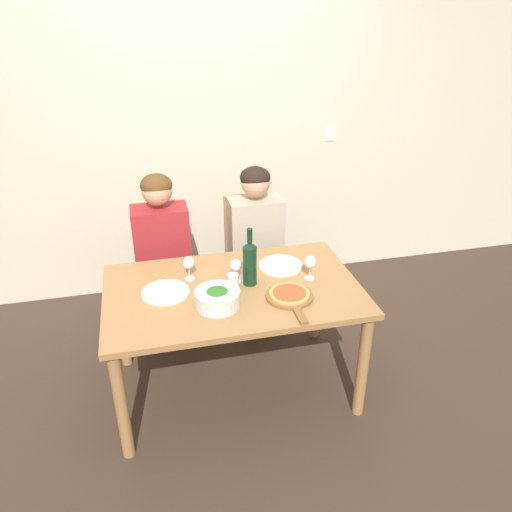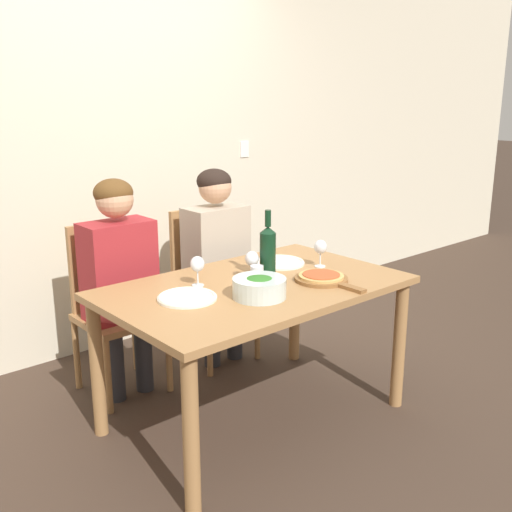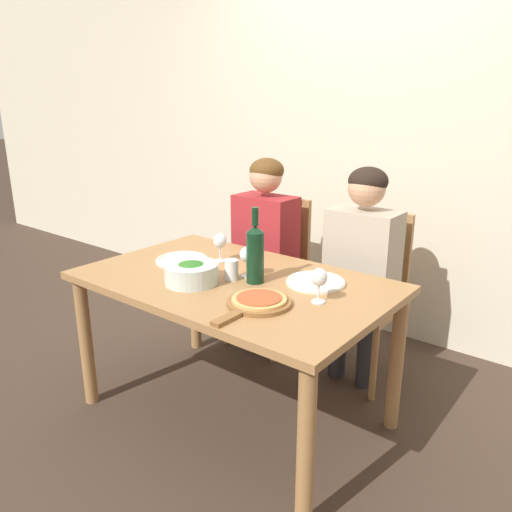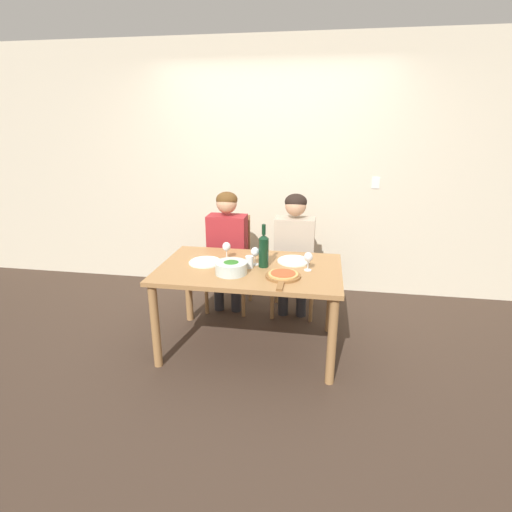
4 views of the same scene
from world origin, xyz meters
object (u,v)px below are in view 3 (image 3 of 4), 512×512
object	(u,v)px
pizza_on_board	(258,302)
wine_glass_right	(319,279)
broccoli_bowl	(191,273)
dinner_plate_left	(182,260)
water_tumbler	(232,270)
chair_right	(368,290)
wine_glass_left	(220,242)
wine_glass_centre	(247,256)
dinner_plate_right	(316,282)
person_woman	(264,237)
chair_left	(274,267)
wine_bottle	(255,253)
person_man	(361,257)

from	to	relation	value
pizza_on_board	wine_glass_right	size ratio (longest dim) A/B	2.71
broccoli_bowl	wine_glass_right	xyz separation A→B (m)	(0.59, 0.16, 0.06)
dinner_plate_left	water_tumbler	bearing A→B (deg)	-6.74
broccoli_bowl	chair_right	bearing A→B (deg)	66.62
pizza_on_board	wine_glass_left	bearing A→B (deg)	146.41
broccoli_bowl	wine_glass_centre	xyz separation A→B (m)	(0.15, 0.23, 0.06)
dinner_plate_right	wine_glass_left	distance (m)	0.58
person_woman	water_tumbler	bearing A→B (deg)	-63.35
chair_left	wine_glass_centre	bearing A→B (deg)	-62.70
chair_left	wine_glass_left	size ratio (longest dim) A/B	6.32
chair_right	dinner_plate_right	distance (m)	0.68
wine_glass_right	pizza_on_board	bearing A→B (deg)	-134.35
broccoli_bowl	wine_glass_right	world-z (taller)	wine_glass_right
person_woman	wine_glass_right	bearing A→B (deg)	-40.51
water_tumbler	wine_glass_right	bearing A→B (deg)	1.49
person_woman	wine_glass_centre	bearing A→B (deg)	-58.70
wine_glass_right	wine_glass_centre	distance (m)	0.44
wine_bottle	wine_glass_right	size ratio (longest dim) A/B	2.35
person_woman	wine_glass_centre	xyz separation A→B (m)	(0.39, -0.64, 0.11)
chair_right	person_woman	xyz separation A→B (m)	(-0.67, -0.11, 0.23)
pizza_on_board	person_man	bearing A→B (deg)	88.78
wine_glass_left	water_tumbler	world-z (taller)	wine_glass_left
person_woman	chair_right	bearing A→B (deg)	9.74
wine_bottle	pizza_on_board	size ratio (longest dim) A/B	0.87
chair_right	dinner_plate_left	distance (m)	1.08
chair_right	wine_glass_left	bearing A→B (deg)	-129.35
chair_left	wine_glass_right	xyz separation A→B (m)	(0.83, -0.82, 0.34)
dinner_plate_left	wine_glass_centre	size ratio (longest dim) A/B	1.82
pizza_on_board	water_tumbler	world-z (taller)	water_tumbler
person_man	wine_glass_left	world-z (taller)	person_man
wine_glass_left	pizza_on_board	bearing A→B (deg)	-33.59
chair_right	wine_glass_centre	world-z (taller)	chair_right
wine_bottle	wine_glass_left	xyz separation A→B (m)	(-0.34, 0.13, -0.04)
chair_right	wine_glass_left	world-z (taller)	chair_right
chair_right	dinner_plate_right	size ratio (longest dim) A/B	3.47
chair_left	water_tumbler	world-z (taller)	chair_left
person_woman	broccoli_bowl	distance (m)	0.90
chair_left	wine_glass_centre	xyz separation A→B (m)	(0.39, -0.76, 0.34)
chair_left	person_man	bearing A→B (deg)	-9.74
pizza_on_board	wine_glass_left	xyz separation A→B (m)	(-0.52, 0.35, 0.09)
broccoli_bowl	wine_glass_right	bearing A→B (deg)	15.50
chair_right	wine_bottle	xyz separation A→B (m)	(-0.20, -0.79, 0.38)
wine_glass_left	water_tumbler	xyz separation A→B (m)	(0.23, -0.18, -0.06)
chair_right	person_man	world-z (taller)	person_man
wine_glass_right	broccoli_bowl	bearing A→B (deg)	-164.50
wine_glass_left	wine_glass_right	world-z (taller)	same
chair_left	dinner_plate_right	xyz separation A→B (m)	(0.70, -0.64, 0.24)
chair_right	person_man	size ratio (longest dim) A/B	0.78
chair_right	broccoli_bowl	size ratio (longest dim) A/B	3.81
person_man	wine_glass_centre	world-z (taller)	person_man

